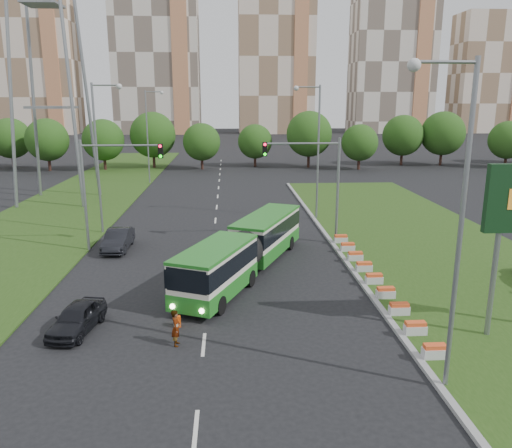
{
  "coord_description": "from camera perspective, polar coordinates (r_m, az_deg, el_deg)",
  "views": [
    {
      "loc": [
        -1.83,
        -26.46,
        10.55
      ],
      "look_at": [
        0.02,
        5.88,
        2.6
      ],
      "focal_mm": 35.0,
      "sensor_mm": 36.0,
      "label": 1
    }
  ],
  "objects": [
    {
      "name": "midrise_east",
      "position": [
        199.15,
        25.13,
        15.26
      ],
      "size": [
        24.0,
        14.0,
        40.0
      ],
      "primitive_type": "cube",
      "color": "beige",
      "rests_on": "ground"
    },
    {
      "name": "apartment_tower_ceast",
      "position": [
        177.85,
        2.28,
        18.44
      ],
      "size": [
        25.0,
        15.0,
        50.0
      ],
      "primitive_type": "cube",
      "color": "beige",
      "rests_on": "ground"
    },
    {
      "name": "shopping_trolley",
      "position": [
        24.75,
        -8.98,
        -10.95
      ],
      "size": [
        0.31,
        0.33,
        0.53
      ],
      "rotation": [
        0.0,
        0.0,
        0.2
      ],
      "color": "#D7440B",
      "rests_on": "ground"
    },
    {
      "name": "apartment_tower_east",
      "position": [
        185.84,
        15.24,
        17.32
      ],
      "size": [
        27.0,
        15.0,
        47.0
      ],
      "primitive_type": "cube",
      "color": "beige",
      "rests_on": "ground"
    },
    {
      "name": "left_verge",
      "position": [
        54.95,
        -20.34,
        1.91
      ],
      "size": [
        12.0,
        110.0,
        0.1
      ],
      "primitive_type": "cube",
      "color": "#244413",
      "rests_on": "ground"
    },
    {
      "name": "traffic_mast_median",
      "position": [
        37.42,
        6.96,
        5.7
      ],
      "size": [
        5.76,
        0.32,
        8.0
      ],
      "color": "gray",
      "rests_on": "ground"
    },
    {
      "name": "apartment_tower_cwest",
      "position": [
        178.64,
        -11.31,
        18.5
      ],
      "size": [
        28.0,
        15.0,
        52.0
      ],
      "primitive_type": "cube",
      "color": "beige",
      "rests_on": "ground"
    },
    {
      "name": "ground",
      "position": [
        28.54,
        0.63,
        -7.9
      ],
      "size": [
        360.0,
        360.0,
        0.0
      ],
      "primitive_type": "plane",
      "color": "black",
      "rests_on": "ground"
    },
    {
      "name": "median_kerb",
      "position": [
        36.86,
        9.21,
        -2.88
      ],
      "size": [
        0.3,
        60.0,
        0.18
      ],
      "primitive_type": "cube",
      "color": "gray",
      "rests_on": "ground"
    },
    {
      "name": "traffic_mast_left",
      "position": [
        36.85,
        -16.73,
        5.09
      ],
      "size": [
        5.76,
        0.32,
        8.0
      ],
      "color": "gray",
      "rests_on": "ground"
    },
    {
      "name": "car_left_far",
      "position": [
        37.83,
        -15.48,
        -1.73
      ],
      "size": [
        1.65,
        4.6,
        1.51
      ],
      "primitive_type": "imported",
      "rotation": [
        0.0,
        0.0,
        -0.01
      ],
      "color": "black",
      "rests_on": "ground"
    },
    {
      "name": "street_lamps",
      "position": [
        36.76,
        -5.11,
        6.62
      ],
      "size": [
        36.0,
        60.0,
        12.0
      ],
      "primitive_type": null,
      "color": "gray",
      "rests_on": "ground"
    },
    {
      "name": "pedestrian",
      "position": [
        22.79,
        -9.13,
        -11.64
      ],
      "size": [
        0.42,
        0.62,
        1.67
      ],
      "primitive_type": "imported",
      "rotation": [
        0.0,
        0.0,
        1.53
      ],
      "color": "gray",
      "rests_on": "ground"
    },
    {
      "name": "lane_markings",
      "position": [
        47.66,
        -4.61,
        0.95
      ],
      "size": [
        0.2,
        100.0,
        0.01
      ],
      "primitive_type": null,
      "color": "silver",
      "rests_on": "ground"
    },
    {
      "name": "apartment_tower_west",
      "position": [
        187.91,
        -23.99,
        16.76
      ],
      "size": [
        26.0,
        15.0,
        48.0
      ],
      "primitive_type": "cube",
      "color": "beige",
      "rests_on": "ground"
    },
    {
      "name": "flower_planters",
      "position": [
        30.3,
        13.35,
        -6.08
      ],
      "size": [
        1.1,
        18.1,
        0.6
      ],
      "primitive_type": null,
      "color": "silver",
      "rests_on": "grass_median"
    },
    {
      "name": "car_left_near",
      "position": [
        25.29,
        -19.78,
        -10.06
      ],
      "size": [
        2.26,
        4.18,
        1.35
      ],
      "primitive_type": "imported",
      "rotation": [
        0.0,
        0.0,
        -0.17
      ],
      "color": "black",
      "rests_on": "ground"
    },
    {
      "name": "grass_median",
      "position": [
        38.95,
        19.26,
        -2.61
      ],
      "size": [
        14.0,
        60.0,
        0.15
      ],
      "primitive_type": "cube",
      "color": "#244413",
      "rests_on": "ground"
    },
    {
      "name": "tree_line",
      "position": [
        82.54,
        5.04,
        9.53
      ],
      "size": [
        120.0,
        8.0,
        9.0
      ],
      "primitive_type": null,
      "color": "#214612",
      "rests_on": "ground"
    },
    {
      "name": "articulated_bus",
      "position": [
        31.39,
        -1.65,
        -2.83
      ],
      "size": [
        2.44,
        15.65,
        2.58
      ],
      "rotation": [
        0.0,
        0.0,
        -0.42
      ],
      "color": "beige",
      "rests_on": "ground"
    }
  ]
}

